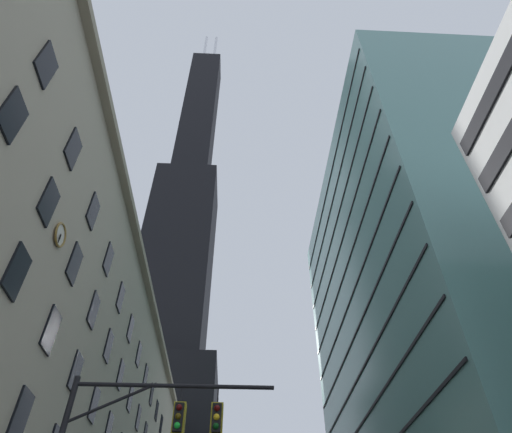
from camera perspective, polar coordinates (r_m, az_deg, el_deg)
station_building at (r=45.04m, az=-27.36°, el=-22.83°), size 16.07×66.01×27.75m
dark_skyscraper at (r=105.43m, az=-10.98°, el=-11.05°), size 23.72×23.72×193.41m
glass_office_midrise at (r=53.46m, az=21.96°, el=-12.76°), size 18.19×41.58×51.73m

